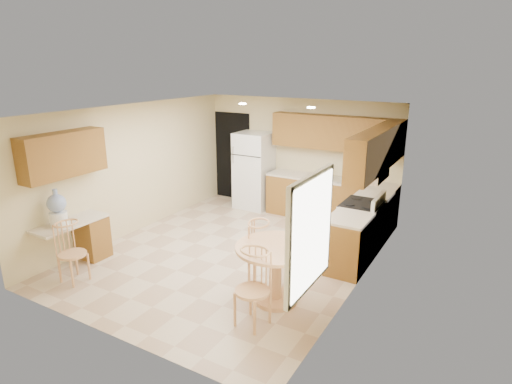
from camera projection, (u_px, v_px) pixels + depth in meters
The scene contains 30 objects.
floor at pixel (232, 253), 7.57m from camera, with size 5.50×5.50×0.00m, color #C6AF8F.
ceiling at pixel (230, 110), 6.84m from camera, with size 4.50×5.50×0.02m, color white.
wall_back at pixel (299, 156), 9.48m from camera, with size 4.50×0.02×2.50m, color beige.
wall_front at pixel (100, 242), 4.93m from camera, with size 4.50×0.02×2.50m, color beige.
wall_left at pixel (134, 169), 8.28m from camera, with size 0.02×5.50×2.50m, color beige.
wall_right at pixel (362, 207), 6.13m from camera, with size 0.02×5.50×2.50m, color beige.
doorway at pixel (233, 156), 10.37m from camera, with size 0.90×0.02×2.10m, color black.
base_cab_back at pixel (330, 200), 9.06m from camera, with size 2.75×0.60×0.87m, color brown.
counter_back at pixel (331, 180), 8.92m from camera, with size 2.75×0.63×0.04m, color beige.
base_cab_right_a at pixel (372, 218), 8.05m from camera, with size 0.60×0.59×0.87m, color brown.
counter_right_a at pixel (374, 194), 7.92m from camera, with size 0.63×0.59×0.04m, color beige.
base_cab_right_b at pixel (347, 245), 6.84m from camera, with size 0.60×0.80×0.87m, color brown.
counter_right_b at pixel (349, 218), 6.71m from camera, with size 0.63×0.80×0.04m, color beige.
upper_cab_back at pixel (335, 133), 8.75m from camera, with size 2.75×0.33×0.70m, color brown.
upper_cab_right at pixel (377, 150), 7.04m from camera, with size 0.33×2.42×0.70m, color brown.
upper_cab_left at pixel (63, 155), 6.70m from camera, with size 0.33×1.40×0.70m, color brown.
sink at pixel (330, 178), 8.93m from camera, with size 0.78×0.44×0.01m, color silver.
range_hood at pixel (369, 175), 7.18m from camera, with size 0.50×0.76×0.14m, color silver.
desk_pedestal at pixel (92, 237), 7.33m from camera, with size 0.48×0.42×0.72m, color brown.
desk_top at pixel (70, 223), 6.90m from camera, with size 0.50×1.20×0.04m, color beige.
window at pixel (311, 233), 4.54m from camera, with size 0.06×1.12×1.30m.
can_light_a at pixel (243, 104), 8.08m from camera, with size 0.14×0.14×0.02m, color white.
can_light_b at pixel (311, 108), 7.41m from camera, with size 0.14×0.14×0.02m, color white.
refrigerator at pixel (254, 170), 9.76m from camera, with size 0.77×0.74×1.74m.
stove at pixel (361, 227), 7.49m from camera, with size 0.65×0.76×1.09m.
dining_table at pixel (276, 266), 5.89m from camera, with size 1.14×1.14×0.84m.
chair_table_a at pixel (259, 251), 6.17m from camera, with size 0.45×0.59×1.02m.
chair_table_b at pixel (248, 285), 5.26m from camera, with size 0.45×0.45×1.01m.
chair_desk at pixel (66, 249), 6.37m from camera, with size 0.42×0.54×0.94m.
water_crock at pixel (57, 209), 6.66m from camera, with size 0.29×0.29×0.60m.
Camera 1 is at (3.83, -5.79, 3.24)m, focal length 30.00 mm.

